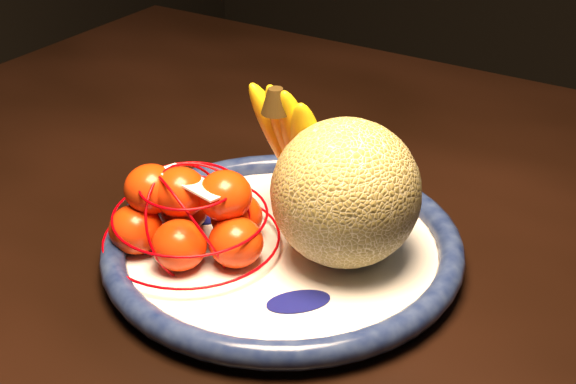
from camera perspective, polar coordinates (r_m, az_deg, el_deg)
The scene contains 6 objects.
dining_table at distance 0.90m, azimuth 9.74°, elevation -6.78°, with size 1.53×0.93×0.76m.
fruit_bowl at distance 0.78m, azimuth -0.39°, elevation -3.89°, with size 0.35×0.35×0.03m.
cantaloupe at distance 0.73m, azimuth 4.13°, elevation -0.07°, with size 0.14×0.14×0.14m, color olive.
banana_bunch at distance 0.79m, azimuth 0.76°, elevation 3.46°, with size 0.11×0.10×0.16m.
mandarin_bag at distance 0.77m, azimuth -6.93°, elevation -1.71°, with size 0.20×0.20×0.11m.
price_tag at distance 0.74m, azimuth -6.84°, elevation 0.70°, with size 0.07×0.03×0.00m, color white.
Camera 1 is at (0.14, -0.71, 1.21)m, focal length 50.00 mm.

